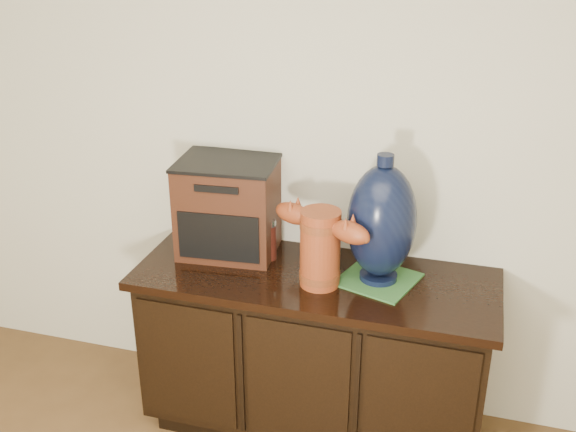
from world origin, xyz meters
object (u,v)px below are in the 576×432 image
(sideboard, at_px, (313,351))
(lamp_base, at_px, (382,222))
(spray_can, at_px, (269,240))
(tv_radio, at_px, (229,207))
(terracotta_vessel, at_px, (320,244))

(sideboard, distance_m, lamp_base, 0.67)
(lamp_base, xyz_separation_m, spray_can, (-0.47, 0.06, -0.17))
(tv_radio, bearing_deg, sideboard, -21.01)
(lamp_base, bearing_deg, spray_can, 172.93)
(tv_radio, distance_m, spray_can, 0.22)
(spray_can, bearing_deg, tv_radio, 171.66)
(spray_can, bearing_deg, terracotta_vessel, -30.90)
(lamp_base, relative_size, spray_can, 2.89)
(terracotta_vessel, relative_size, tv_radio, 1.00)
(sideboard, relative_size, lamp_base, 2.82)
(sideboard, xyz_separation_m, spray_can, (-0.22, 0.09, 0.46))
(sideboard, height_order, lamp_base, lamp_base)
(spray_can, bearing_deg, lamp_base, -7.07)
(terracotta_vessel, bearing_deg, sideboard, 142.91)
(terracotta_vessel, bearing_deg, lamp_base, 47.12)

